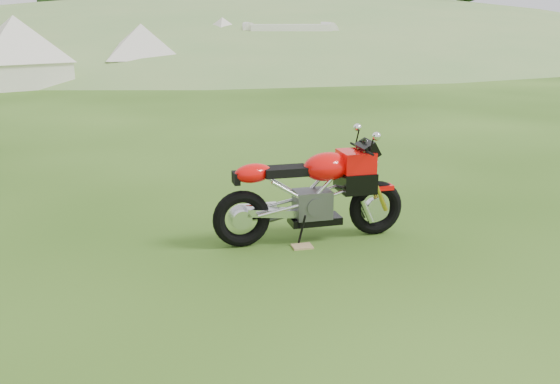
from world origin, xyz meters
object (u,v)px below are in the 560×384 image
tent_right (223,43)px  tent_left (17,50)px  caravan (287,47)px  plywood_board (302,246)px  tent_mid (142,49)px  sport_motorcycle (311,186)px

tent_right → tent_left: bearing=179.1°
tent_left → tent_right: tent_left is taller
caravan → plywood_board: bearing=-102.1°
tent_left → tent_right: size_ratio=1.03×
plywood_board → tent_mid: bearing=75.2°
plywood_board → caravan: caravan is taller
plywood_board → tent_left: 18.21m
plywood_board → tent_right: 21.71m
sport_motorcycle → plywood_board: (-0.21, -0.15, -0.62)m
tent_right → caravan: size_ratio=0.64×
tent_mid → caravan: tent_mid is taller
tent_right → tent_mid: bearing=-172.8°
plywood_board → tent_right: size_ratio=0.08×
plywood_board → tent_mid: tent_mid is taller
tent_left → tent_mid: 4.56m
tent_mid → tent_right: 4.38m
tent_left → plywood_board: bearing=-96.4°
plywood_board → tent_left: tent_left is taller
tent_left → sport_motorcycle: bearing=-95.7°
tent_left → tent_mid: bearing=-3.1°
tent_mid → tent_right: (4.16, 1.36, 0.07)m
tent_right → sport_motorcycle: bearing=-125.2°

